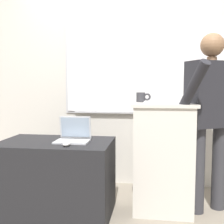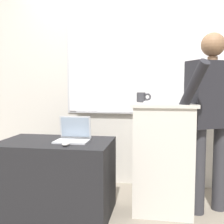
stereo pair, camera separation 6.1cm
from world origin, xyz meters
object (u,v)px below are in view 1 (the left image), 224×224
at_px(coffee_mug, 141,97).
at_px(side_desk, 56,178).
at_px(person_presenter, 210,109).
at_px(laptop, 74,134).
at_px(lectern_podium, 163,158).
at_px(wireless_keyboard, 165,103).
at_px(computer_mouse_by_laptop, 67,144).

bearing_deg(coffee_mug, side_desk, -154.86).
bearing_deg(person_presenter, laptop, 162.96).
distance_m(lectern_podium, side_desk, 1.02).
height_order(side_desk, wireless_keyboard, wireless_keyboard).
relative_size(lectern_podium, side_desk, 1.02).
distance_m(lectern_podium, wireless_keyboard, 0.53).
bearing_deg(lectern_podium, laptop, -167.11).
distance_m(laptop, coffee_mug, 0.76).
xyz_separation_m(lectern_podium, person_presenter, (0.43, 0.07, 0.46)).
relative_size(laptop, computer_mouse_by_laptop, 3.01).
height_order(side_desk, laptop, laptop).
bearing_deg(computer_mouse_by_laptop, laptop, 90.01).
bearing_deg(wireless_keyboard, coffee_mug, 139.07).
bearing_deg(side_desk, wireless_keyboard, 9.51).
bearing_deg(coffee_mug, computer_mouse_by_laptop, -137.85).
distance_m(side_desk, computer_mouse_by_laptop, 0.44).
relative_size(side_desk, computer_mouse_by_laptop, 10.20).
relative_size(lectern_podium, laptop, 3.45).
relative_size(side_desk, wireless_keyboard, 2.66).
bearing_deg(person_presenter, coffee_mug, 145.38).
bearing_deg(computer_mouse_by_laptop, wireless_keyboard, 23.11).
bearing_deg(wireless_keyboard, side_desk, -170.49).
relative_size(wireless_keyboard, coffee_mug, 2.69).
height_order(laptop, wireless_keyboard, wireless_keyboard).
relative_size(person_presenter, laptop, 5.59).
bearing_deg(wireless_keyboard, lectern_podium, 98.43).
bearing_deg(wireless_keyboard, laptop, -170.80).
distance_m(side_desk, coffee_mug, 1.12).
xyz_separation_m(side_desk, computer_mouse_by_laptop, (0.16, -0.19, 0.37)).
xyz_separation_m(side_desk, person_presenter, (1.41, 0.29, 0.63)).
bearing_deg(lectern_podium, side_desk, -167.41).
distance_m(wireless_keyboard, coffee_mug, 0.30).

